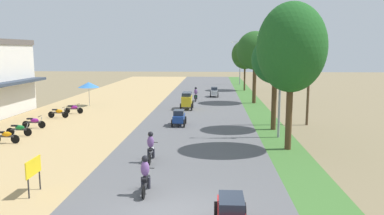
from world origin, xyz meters
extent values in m
cube|color=#565659|center=(0.00, 0.00, 0.04)|extent=(9.00, 140.00, 0.08)
cube|color=#2D3847|center=(-16.19, 17.97, 3.08)|extent=(1.20, 13.49, 0.25)
cylinder|color=black|center=(-11.20, 9.93, 0.34)|extent=(0.56, 0.06, 0.56)
cube|color=#333338|center=(-11.82, 9.93, 0.52)|extent=(1.12, 0.12, 0.12)
ellipsoid|color=orange|center=(-11.74, 9.93, 0.66)|extent=(0.64, 0.28, 0.32)
cube|color=black|center=(-12.10, 9.93, 0.78)|extent=(0.44, 0.20, 0.10)
cylinder|color=#A5A8AD|center=(-11.26, 9.93, 0.61)|extent=(0.26, 0.05, 0.68)
cylinder|color=black|center=(-11.32, 9.93, 0.98)|extent=(0.04, 0.54, 0.04)
cylinder|color=black|center=(-11.41, 12.01, 0.34)|extent=(0.56, 0.06, 0.56)
cylinder|color=black|center=(-12.65, 12.01, 0.34)|extent=(0.56, 0.06, 0.56)
cube|color=#333338|center=(-12.03, 12.01, 0.52)|extent=(1.12, 0.12, 0.12)
ellipsoid|color=#14722D|center=(-11.95, 12.01, 0.66)|extent=(0.64, 0.28, 0.32)
cube|color=black|center=(-12.31, 12.01, 0.78)|extent=(0.44, 0.20, 0.10)
cylinder|color=#A5A8AD|center=(-11.47, 12.01, 0.61)|extent=(0.26, 0.05, 0.68)
cylinder|color=black|center=(-11.53, 12.01, 0.98)|extent=(0.04, 0.54, 0.04)
cylinder|color=black|center=(-11.62, 14.65, 0.34)|extent=(0.56, 0.06, 0.56)
cylinder|color=black|center=(-12.86, 14.65, 0.34)|extent=(0.56, 0.06, 0.56)
cube|color=#333338|center=(-12.24, 14.65, 0.52)|extent=(1.12, 0.12, 0.12)
ellipsoid|color=#8C1E8C|center=(-12.16, 14.65, 0.66)|extent=(0.64, 0.28, 0.32)
cube|color=black|center=(-12.52, 14.65, 0.78)|extent=(0.44, 0.20, 0.10)
cylinder|color=#A5A8AD|center=(-11.68, 14.65, 0.61)|extent=(0.26, 0.05, 0.68)
cylinder|color=black|center=(-11.74, 14.65, 0.98)|extent=(0.04, 0.54, 0.04)
cylinder|color=black|center=(-11.55, 19.06, 0.34)|extent=(0.56, 0.06, 0.56)
cylinder|color=black|center=(-12.79, 19.06, 0.34)|extent=(0.56, 0.06, 0.56)
cube|color=#333338|center=(-12.17, 19.06, 0.52)|extent=(1.12, 0.12, 0.12)
ellipsoid|color=orange|center=(-12.09, 19.06, 0.66)|extent=(0.64, 0.28, 0.32)
cube|color=black|center=(-12.45, 19.06, 0.78)|extent=(0.44, 0.20, 0.10)
cylinder|color=#A5A8AD|center=(-11.61, 19.06, 0.61)|extent=(0.26, 0.05, 0.68)
cylinder|color=black|center=(-11.67, 19.06, 0.98)|extent=(0.04, 0.54, 0.04)
cylinder|color=black|center=(-11.03, 21.34, 0.34)|extent=(0.56, 0.06, 0.56)
cylinder|color=black|center=(-12.27, 21.34, 0.34)|extent=(0.56, 0.06, 0.56)
cube|color=#333338|center=(-11.65, 21.34, 0.52)|extent=(1.12, 0.12, 0.12)
ellipsoid|color=#8C1E8C|center=(-11.57, 21.34, 0.66)|extent=(0.64, 0.28, 0.32)
cube|color=black|center=(-11.93, 21.34, 0.78)|extent=(0.44, 0.20, 0.10)
cylinder|color=#A5A8AD|center=(-11.09, 21.34, 0.61)|extent=(0.26, 0.05, 0.68)
cylinder|color=black|center=(-11.15, 21.34, 0.98)|extent=(0.04, 0.54, 0.04)
cylinder|color=#262628|center=(-5.99, 1.17, 0.46)|extent=(0.06, 0.06, 0.80)
cylinder|color=#262628|center=(-5.99, 2.17, 0.46)|extent=(0.06, 0.06, 0.80)
cube|color=yellow|center=(-5.99, 1.67, 1.21)|extent=(0.04, 1.30, 0.70)
cylinder|color=#99999E|center=(-11.75, 26.21, 1.11)|extent=(0.05, 0.05, 2.10)
cone|color=#3372BF|center=(-11.75, 26.21, 2.31)|extent=(2.20, 2.20, 0.55)
cylinder|color=#4C351E|center=(5.84, 9.51, 2.37)|extent=(0.38, 0.38, 4.61)
ellipsoid|color=#1C541E|center=(5.84, 9.51, 6.10)|extent=(4.02, 4.02, 5.20)
cylinder|color=#4C351E|center=(5.84, 15.22, 2.17)|extent=(0.37, 0.37, 4.21)
ellipsoid|color=#1A5322|center=(5.84, 15.22, 5.24)|extent=(3.47, 3.47, 3.52)
cylinder|color=#4C351E|center=(5.86, 29.43, 2.38)|extent=(0.40, 0.40, 4.65)
ellipsoid|color=#22501C|center=(5.86, 29.43, 5.86)|extent=(4.06, 4.06, 4.20)
cylinder|color=#4C351E|center=(5.83, 42.62, 2.08)|extent=(0.25, 0.25, 4.04)
ellipsoid|color=#254F1A|center=(5.83, 42.62, 5.25)|extent=(3.85, 3.85, 4.18)
cylinder|color=gray|center=(5.80, 12.65, 3.59)|extent=(0.16, 0.16, 7.06)
cylinder|color=gray|center=(5.10, 12.65, 6.97)|extent=(1.40, 0.08, 0.08)
ellipsoid|color=silver|center=(4.40, 12.65, 6.90)|extent=(0.36, 0.20, 0.14)
cylinder|color=gray|center=(6.50, 12.65, 6.97)|extent=(1.40, 0.08, 0.08)
ellipsoid|color=silver|center=(7.20, 12.65, 6.90)|extent=(0.36, 0.20, 0.14)
cylinder|color=gray|center=(5.80, 52.47, 3.73)|extent=(0.16, 0.16, 7.33)
cylinder|color=gray|center=(5.10, 52.47, 7.24)|extent=(1.40, 0.08, 0.08)
ellipsoid|color=silver|center=(4.40, 52.47, 7.17)|extent=(0.36, 0.20, 0.14)
cylinder|color=gray|center=(6.50, 52.47, 7.24)|extent=(1.40, 0.08, 0.08)
ellipsoid|color=silver|center=(7.20, 52.47, 7.17)|extent=(0.36, 0.20, 0.14)
cylinder|color=brown|center=(8.83, 17.39, 4.20)|extent=(0.20, 0.20, 8.40)
cube|color=#473323|center=(8.83, 17.39, 7.90)|extent=(1.80, 0.10, 0.10)
cube|color=red|center=(1.98, -1.17, 0.65)|extent=(0.88, 2.25, 0.44)
cube|color=#232B38|center=(1.98, -1.27, 1.07)|extent=(0.81, 1.30, 0.40)
cylinder|color=black|center=(2.48, -0.36, 0.40)|extent=(0.11, 0.64, 0.64)
cylinder|color=black|center=(1.49, -0.36, 0.40)|extent=(0.11, 0.64, 0.64)
cube|color=navy|center=(-1.32, 16.25, 0.66)|extent=(0.84, 1.95, 0.50)
cube|color=#232B38|center=(-1.32, 16.20, 1.11)|extent=(0.77, 1.10, 0.40)
cylinder|color=black|center=(-1.79, 16.96, 0.38)|extent=(0.10, 0.60, 0.60)
cylinder|color=black|center=(-0.85, 16.96, 0.38)|extent=(0.10, 0.60, 0.60)
cylinder|color=black|center=(-1.79, 15.55, 0.38)|extent=(0.10, 0.60, 0.60)
cylinder|color=black|center=(-0.85, 15.55, 0.38)|extent=(0.10, 0.60, 0.60)
cube|color=gold|center=(-1.29, 24.54, 0.93)|extent=(0.95, 2.40, 0.95)
cube|color=#232B38|center=(-1.29, 24.64, 1.58)|extent=(0.87, 2.00, 0.35)
cylinder|color=black|center=(-1.83, 25.41, 0.42)|extent=(0.12, 0.68, 0.68)
cylinder|color=black|center=(-0.76, 25.41, 0.42)|extent=(0.12, 0.68, 0.68)
cylinder|color=black|center=(-1.83, 23.68, 0.42)|extent=(0.12, 0.68, 0.68)
cylinder|color=black|center=(-0.76, 23.68, 0.42)|extent=(0.12, 0.68, 0.68)
cube|color=#B7BCC1|center=(1.44, 34.67, 0.66)|extent=(0.84, 1.95, 0.50)
cube|color=#232B38|center=(1.44, 34.72, 1.11)|extent=(0.77, 1.10, 0.40)
cylinder|color=black|center=(1.91, 33.97, 0.38)|extent=(0.10, 0.60, 0.60)
cylinder|color=black|center=(0.97, 33.97, 0.38)|extent=(0.10, 0.60, 0.60)
cylinder|color=black|center=(1.91, 35.37, 0.38)|extent=(0.10, 0.60, 0.60)
cylinder|color=black|center=(0.97, 35.37, 0.38)|extent=(0.10, 0.60, 0.60)
cylinder|color=black|center=(-1.38, 2.57, 0.36)|extent=(0.06, 0.56, 0.56)
cylinder|color=black|center=(-1.38, 1.33, 0.36)|extent=(0.06, 0.56, 0.56)
cube|color=#333338|center=(-1.38, 1.95, 0.54)|extent=(0.12, 1.12, 0.12)
ellipsoid|color=black|center=(-1.38, 2.03, 0.68)|extent=(0.28, 0.64, 0.32)
cube|color=black|center=(-1.38, 1.67, 0.80)|extent=(0.20, 0.44, 0.10)
cylinder|color=#A5A8AD|center=(-1.38, 2.51, 0.63)|extent=(0.05, 0.26, 0.68)
cylinder|color=black|center=(-1.38, 2.45, 1.00)|extent=(0.54, 0.04, 0.04)
ellipsoid|color=#724C8C|center=(-1.38, 1.75, 1.20)|extent=(0.36, 0.28, 0.64)
sphere|color=black|center=(-1.38, 1.79, 1.60)|extent=(0.28, 0.28, 0.28)
cylinder|color=#2D2D38|center=(-1.52, 1.85, 0.56)|extent=(0.12, 0.12, 0.48)
cylinder|color=#2D2D38|center=(-1.24, 1.85, 0.56)|extent=(0.12, 0.12, 0.48)
cylinder|color=black|center=(-1.90, 7.09, 0.36)|extent=(0.06, 0.56, 0.56)
cylinder|color=black|center=(-1.90, 5.85, 0.36)|extent=(0.06, 0.56, 0.56)
cube|color=#333338|center=(-1.90, 6.47, 0.54)|extent=(0.12, 1.12, 0.12)
ellipsoid|color=silver|center=(-1.90, 6.55, 0.68)|extent=(0.28, 0.64, 0.32)
cube|color=black|center=(-1.90, 6.19, 0.80)|extent=(0.20, 0.44, 0.10)
cylinder|color=#A5A8AD|center=(-1.90, 7.03, 0.63)|extent=(0.05, 0.26, 0.68)
cylinder|color=black|center=(-1.90, 6.97, 1.00)|extent=(0.54, 0.04, 0.04)
ellipsoid|color=#724C8C|center=(-1.90, 6.27, 1.20)|extent=(0.36, 0.28, 0.64)
sphere|color=black|center=(-1.90, 6.31, 1.60)|extent=(0.28, 0.28, 0.28)
cylinder|color=#2D2D38|center=(-2.04, 6.37, 0.56)|extent=(0.12, 0.12, 0.48)
cylinder|color=#2D2D38|center=(-1.76, 6.37, 0.56)|extent=(0.12, 0.12, 0.48)
cylinder|color=black|center=(-0.68, 31.03, 0.36)|extent=(0.06, 0.56, 0.56)
cylinder|color=black|center=(-0.68, 29.79, 0.36)|extent=(0.06, 0.56, 0.56)
cube|color=#333338|center=(-0.68, 30.41, 0.54)|extent=(0.12, 1.12, 0.12)
ellipsoid|color=#14722D|center=(-0.68, 30.49, 0.68)|extent=(0.28, 0.64, 0.32)
cube|color=black|center=(-0.68, 30.13, 0.80)|extent=(0.20, 0.44, 0.10)
cylinder|color=#A5A8AD|center=(-0.68, 30.97, 0.63)|extent=(0.05, 0.26, 0.68)
cylinder|color=black|center=(-0.68, 30.91, 1.00)|extent=(0.54, 0.04, 0.04)
ellipsoid|color=#724C8C|center=(-0.68, 30.21, 1.20)|extent=(0.36, 0.28, 0.64)
sphere|color=black|center=(-0.68, 30.25, 1.60)|extent=(0.28, 0.28, 0.28)
cylinder|color=#2D2D38|center=(-0.82, 30.31, 0.56)|extent=(0.12, 0.12, 0.48)
cylinder|color=#2D2D38|center=(-0.54, 30.31, 0.56)|extent=(0.12, 0.12, 0.48)
camera|label=1|loc=(1.39, -13.03, 5.99)|focal=35.70mm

